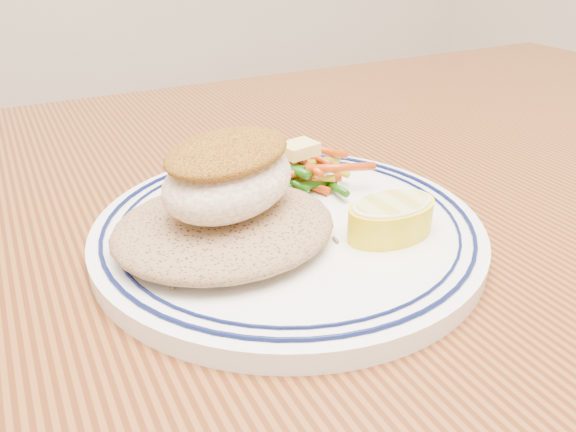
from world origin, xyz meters
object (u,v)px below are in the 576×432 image
Objects in this scene: dining_table at (310,323)px; rice_pilaf at (224,223)px; plate at (288,229)px; vegetable_pile at (296,172)px; fish_fillet at (229,174)px; lemon_wedge at (391,216)px.

rice_pilaf is at bearing -168.18° from dining_table.
plate is at bearing 5.32° from rice_pilaf.
vegetable_pile is (0.03, 0.05, 0.02)m from plate.
vegetable_pile is at bearing 33.22° from rice_pilaf.
fish_fillet is 1.17× the size of vegetable_pile.
lemon_wedge is at bearing -78.51° from vegetable_pile.
fish_fillet is 1.84× the size of lemon_wedge.
plate is (-0.03, -0.01, 0.11)m from dining_table.
lemon_wedge reaches higher than plate.
fish_fillet is 0.10m from vegetable_pile.
plate is 0.08m from lemon_wedge.
plate reaches higher than dining_table.
fish_fillet reaches higher than dining_table.
vegetable_pile is at bearing 56.19° from plate.
dining_table is 0.18m from fish_fillet.
vegetable_pile is at bearing 34.22° from fish_fillet.
dining_table is at bearing 22.87° from plate.
dining_table is at bearing 113.69° from lemon_wedge.
rice_pilaf is 0.10m from vegetable_pile.
vegetable_pile is (0.08, 0.05, -0.04)m from fish_fillet.
lemon_wedge is (0.02, -0.10, 0.00)m from vegetable_pile.
dining_table is 21.98× the size of lemon_wedge.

